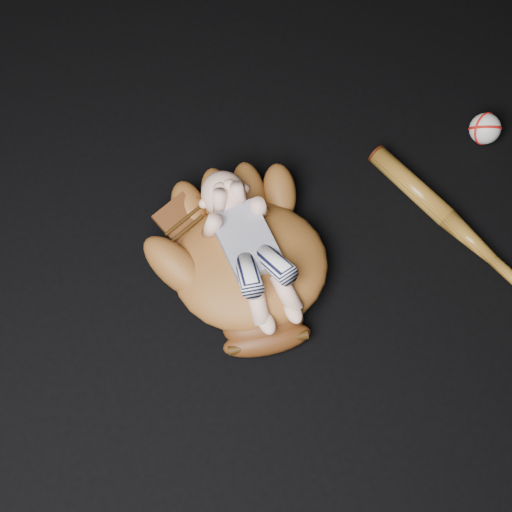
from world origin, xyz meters
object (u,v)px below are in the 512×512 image
baseball_glove (250,262)px  newborn_baby (252,250)px  baseball_bat (456,226)px  baseball (485,129)px

baseball_glove → newborn_baby: size_ratio=1.29×
baseball_bat → baseball: size_ratio=6.86×
baseball_bat → baseball: (0.17, 0.20, 0.01)m
baseball_glove → baseball_bat: bearing=1.2°
baseball_glove → baseball_bat: 0.44m
baseball_bat → baseball_glove: bearing=174.0°
newborn_baby → baseball: bearing=10.5°
baseball_glove → newborn_baby: 0.05m
newborn_baby → baseball_bat: (0.43, -0.04, -0.10)m
baseball_bat → baseball: 0.26m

